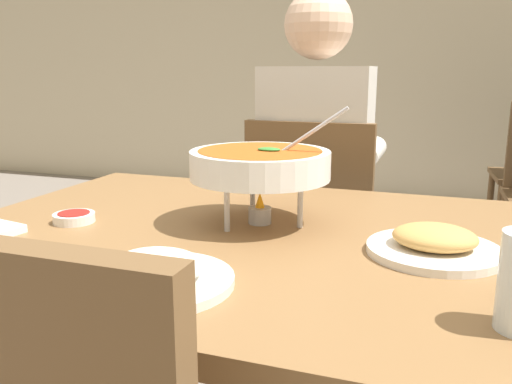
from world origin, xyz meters
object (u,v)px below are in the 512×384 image
(diner_main, at_px, (318,163))
(rice_plate, at_px, (156,274))
(sauce_dish, at_px, (74,217))
(dining_table_main, at_px, (233,277))
(appetizer_plate, at_px, (434,244))
(curry_bowl, at_px, (260,165))
(chair_diner_main, at_px, (314,231))

(diner_main, xyz_separation_m, rice_plate, (-0.00, -1.10, 0.01))
(diner_main, bearing_deg, sauce_dish, -112.50)
(dining_table_main, distance_m, appetizer_plate, 0.42)
(curry_bowl, height_order, appetizer_plate, curry_bowl)
(chair_diner_main, xyz_separation_m, diner_main, (0.00, 0.03, 0.24))
(diner_main, xyz_separation_m, curry_bowl, (0.04, -0.72, 0.11))
(diner_main, bearing_deg, curry_bowl, -87.03)
(diner_main, height_order, appetizer_plate, diner_main)
(dining_table_main, bearing_deg, rice_plate, -90.31)
(dining_table_main, distance_m, curry_bowl, 0.25)
(curry_bowl, relative_size, sauce_dish, 3.69)
(diner_main, distance_m, curry_bowl, 0.73)
(appetizer_plate, bearing_deg, rice_plate, -143.79)
(chair_diner_main, height_order, appetizer_plate, chair_diner_main)
(dining_table_main, bearing_deg, sauce_dish, -170.69)
(dining_table_main, distance_m, chair_diner_main, 0.77)
(chair_diner_main, distance_m, appetizer_plate, 0.90)
(chair_diner_main, bearing_deg, diner_main, 90.00)
(diner_main, bearing_deg, dining_table_main, -90.00)
(dining_table_main, xyz_separation_m, rice_plate, (-0.00, -0.31, 0.12))
(dining_table_main, xyz_separation_m, curry_bowl, (0.04, 0.07, 0.23))
(chair_diner_main, bearing_deg, rice_plate, -90.09)
(chair_diner_main, height_order, rice_plate, chair_diner_main)
(curry_bowl, bearing_deg, chair_diner_main, 93.12)
(diner_main, relative_size, sauce_dish, 14.56)
(diner_main, distance_m, rice_plate, 1.10)
(rice_plate, bearing_deg, curry_bowl, 84.14)
(chair_diner_main, xyz_separation_m, rice_plate, (-0.00, -1.07, 0.24))
(curry_bowl, relative_size, appetizer_plate, 1.39)
(curry_bowl, xyz_separation_m, appetizer_plate, (0.36, -0.09, -0.11))
(appetizer_plate, bearing_deg, dining_table_main, 177.61)
(rice_plate, height_order, appetizer_plate, same)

